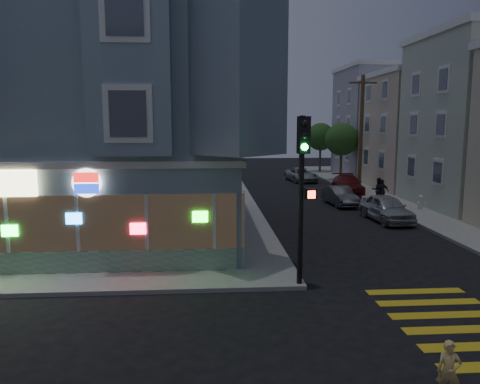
{
  "coord_description": "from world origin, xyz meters",
  "views": [
    {
      "loc": [
        -0.25,
        -12.52,
        5.46
      ],
      "look_at": [
        1.17,
        7.3,
        2.51
      ],
      "focal_mm": 35.0,
      "sensor_mm": 36.0,
      "label": 1
    }
  ],
  "objects": [
    {
      "name": "corner_building",
      "position": [
        -6.0,
        10.98,
        5.82
      ],
      "size": [
        14.6,
        14.6,
        11.4
      ],
      "color": "slate",
      "rests_on": "sidewalk_nw"
    },
    {
      "name": "sidewalk_nw",
      "position": [
        -13.5,
        23.0,
        0.07
      ],
      "size": [
        33.0,
        42.0,
        0.15
      ],
      "primitive_type": "cube",
      "color": "gray",
      "rests_on": "ground"
    },
    {
      "name": "parked_car_a",
      "position": [
        9.75,
        12.46,
        0.74
      ],
      "size": [
        2.05,
        4.45,
        1.48
      ],
      "primitive_type": "imported",
      "rotation": [
        0.0,
        0.0,
        0.07
      ],
      "color": "#A9ADB1",
      "rests_on": "ground"
    },
    {
      "name": "row_house_d",
      "position": [
        19.5,
        34.0,
        5.4
      ],
      "size": [
        12.0,
        8.6,
        10.5
      ],
      "primitive_type": "cube",
      "color": "gray",
      "rests_on": "sidewalk_ne"
    },
    {
      "name": "parked_car_d",
      "position": [
        8.6,
        30.5,
        0.64
      ],
      "size": [
        2.68,
        4.84,
        1.28
      ],
      "primitive_type": "imported",
      "rotation": [
        0.0,
        0.0,
        0.12
      ],
      "color": "#9FA5A9",
      "rests_on": "ground"
    },
    {
      "name": "fire_hydrant",
      "position": [
        12.94,
        15.1,
        0.62
      ],
      "size": [
        0.52,
        0.3,
        0.9
      ],
      "color": "silver",
      "rests_on": "sidewalk_ne"
    },
    {
      "name": "traffic_signal",
      "position": [
        2.82,
        2.16,
        3.9
      ],
      "size": [
        0.67,
        0.62,
        5.54
      ],
      "rotation": [
        0.0,
        0.0,
        0.15
      ],
      "color": "black",
      "rests_on": "sidewalk_nw"
    },
    {
      "name": "utility_pole",
      "position": [
        12.0,
        24.0,
        4.8
      ],
      "size": [
        2.2,
        0.3,
        9.0
      ],
      "color": "#4C3826",
      "rests_on": "sidewalk_ne"
    },
    {
      "name": "parked_car_b",
      "position": [
        8.6,
        17.66,
        0.63
      ],
      "size": [
        1.67,
        3.93,
        1.26
      ],
      "primitive_type": "imported",
      "rotation": [
        0.0,
        0.0,
        0.09
      ],
      "color": "#3B3D40",
      "rests_on": "ground"
    },
    {
      "name": "row_house_c",
      "position": [
        19.5,
        25.0,
        4.65
      ],
      "size": [
        12.0,
        8.6,
        9.0
      ],
      "primitive_type": "cube",
      "color": "beige",
      "rests_on": "sidewalk_ne"
    },
    {
      "name": "ground",
      "position": [
        0.0,
        0.0,
        0.0
      ],
      "size": [
        120.0,
        120.0,
        0.0
      ],
      "primitive_type": "plane",
      "color": "black",
      "rests_on": "ground"
    },
    {
      "name": "street_tree_far",
      "position": [
        12.2,
        38.0,
        3.94
      ],
      "size": [
        3.0,
        3.0,
        5.3
      ],
      "color": "#4C3826",
      "rests_on": "sidewalk_ne"
    },
    {
      "name": "street_tree_near",
      "position": [
        12.2,
        30.0,
        3.94
      ],
      "size": [
        3.0,
        3.0,
        5.3
      ],
      "color": "#4C3826",
      "rests_on": "sidewalk_ne"
    },
    {
      "name": "running_child",
      "position": [
        4.46,
        -4.27,
        0.62
      ],
      "size": [
        0.53,
        0.45,
        1.24
      ],
      "primitive_type": "imported",
      "rotation": [
        0.0,
        0.0,
        -0.39
      ],
      "color": "tan",
      "rests_on": "ground"
    },
    {
      "name": "pedestrian_a",
      "position": [
        11.3,
        17.99,
        0.97
      ],
      "size": [
        0.89,
        0.75,
        1.64
      ],
      "primitive_type": "imported",
      "rotation": [
        0.0,
        0.0,
        2.96
      ],
      "color": "black",
      "rests_on": "sidewalk_ne"
    },
    {
      "name": "pedestrian_b",
      "position": [
        11.3,
        17.24,
        0.96
      ],
      "size": [
        0.98,
        0.49,
        1.62
      ],
      "primitive_type": "imported",
      "rotation": [
        0.0,
        0.0,
        3.24
      ],
      "color": "black",
      "rests_on": "sidewalk_ne"
    },
    {
      "name": "parked_car_c",
      "position": [
        10.7,
        22.86,
        0.7
      ],
      "size": [
        2.46,
        5.0,
        1.4
      ],
      "primitive_type": "imported",
      "rotation": [
        0.0,
        0.0,
        -0.11
      ],
      "color": "maroon",
      "rests_on": "ground"
    }
  ]
}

